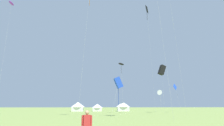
{
  "coord_description": "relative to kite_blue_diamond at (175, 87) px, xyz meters",
  "views": [
    {
      "loc": [
        -2.38,
        -3.41,
        1.99
      ],
      "look_at": [
        0.0,
        32.0,
        10.13
      ],
      "focal_mm": 29.75,
      "sensor_mm": 36.0,
      "label": 1
    }
  ],
  "objects": [
    {
      "name": "kite_black_parafoil",
      "position": [
        -16.52,
        -5.39,
        5.47
      ],
      "size": [
        2.19,
        3.63,
        13.17
      ],
      "color": "black",
      "rests_on": "ground"
    },
    {
      "name": "kite_blue_diamond",
      "position": [
        0.0,
        0.0,
        0.0
      ],
      "size": [
        1.56,
        2.06,
        8.32
      ],
      "color": "blue",
      "rests_on": "ground"
    },
    {
      "name": "festival_tent_left",
      "position": [
        -22.88,
        13.05,
        -5.88
      ],
      "size": [
        3.91,
        3.91,
        2.54
      ],
      "color": "white",
      "rests_on": "ground"
    },
    {
      "name": "festival_tent_right",
      "position": [
        -29.59,
        13.05,
        -5.54
      ],
      "size": [
        4.83,
        4.83,
        3.14
      ],
      "color": "white",
      "rests_on": "ground"
    },
    {
      "name": "kite_black_box",
      "position": [
        -4.63,
        -2.8,
        4.51
      ],
      "size": [
        2.37,
        1.87,
        13.29
      ],
      "color": "black",
      "rests_on": "ground"
    },
    {
      "name": "kite_black_diamond",
      "position": [
        -7.51,
        -0.48,
        24.29
      ],
      "size": [
        1.22,
        3.0,
        33.46
      ],
      "color": "black",
      "rests_on": "ground"
    },
    {
      "name": "kite_blue_box",
      "position": [
        -18.51,
        -17.02,
        -0.93
      ],
      "size": [
        2.54,
        3.03,
        7.57
      ],
      "color": "blue",
      "rests_on": "ground"
    },
    {
      "name": "festival_tent_center",
      "position": [
        -13.9,
        13.05,
        -5.49
      ],
      "size": [
        4.97,
        4.97,
        3.23
      ],
      "color": "white",
      "rests_on": "ground"
    },
    {
      "name": "kite_purple_parafoil",
      "position": [
        -41.79,
        -15.3,
        16.44
      ],
      "size": [
        0.79,
        2.15,
        24.17
      ],
      "color": "purple",
      "rests_on": "ground"
    },
    {
      "name": "kite_white_delta",
      "position": [
        -1.67,
        8.49,
        -1.2
      ],
      "size": [
        2.45,
        2.46,
        7.08
      ],
      "color": "white",
      "rests_on": "ground"
    }
  ]
}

